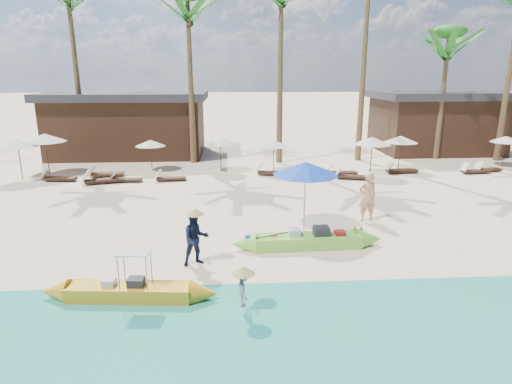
{
  "coord_description": "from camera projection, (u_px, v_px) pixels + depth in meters",
  "views": [
    {
      "loc": [
        -1.06,
        -13.06,
        5.56
      ],
      "look_at": [
        -0.1,
        2.0,
        1.36
      ],
      "focal_mm": 30.0,
      "sensor_mm": 36.0,
      "label": 1
    }
  ],
  "objects": [
    {
      "name": "wet_sand_strip",
      "position": [
        281.0,
        338.0,
        9.3
      ],
      "size": [
        240.0,
        4.5,
        0.01
      ],
      "primitive_type": "cube",
      "color": "tan",
      "rests_on": "ground"
    },
    {
      "name": "pavilion_east",
      "position": [
        435.0,
        121.0,
        31.2
      ],
      "size": [
        8.8,
        6.6,
        4.3
      ],
      "color": "#351F15",
      "rests_on": "ground"
    },
    {
      "name": "lounger_6_right",
      "position": [
        306.0,
        174.0,
        23.42
      ],
      "size": [
        1.93,
        0.91,
        0.63
      ],
      "rotation": [
        0.0,
        0.0,
        -0.19
      ],
      "color": "#351F15",
      "rests_on": "ground"
    },
    {
      "name": "vendor_yellow",
      "position": [
        243.0,
        289.0,
        10.12
      ],
      "size": [
        0.38,
        0.61,
        0.9
      ],
      "primitive_type": "imported",
      "rotation": [
        0.0,
        0.0,
        1.65
      ],
      "color": "gray",
      "rests_on": "ground"
    },
    {
      "name": "lounger_3_left",
      "position": [
        57.0,
        177.0,
        22.75
      ],
      "size": [
        1.81,
        0.68,
        0.6
      ],
      "rotation": [
        0.0,
        0.0,
        -0.08
      ],
      "color": "#351F15",
      "rests_on": "ground"
    },
    {
      "name": "lounger_7_left",
      "position": [
        339.0,
        172.0,
        24.07
      ],
      "size": [
        1.84,
        0.69,
        0.61
      ],
      "rotation": [
        0.0,
        0.0,
        -0.08
      ],
      "color": "#351F15",
      "rests_on": "ground"
    },
    {
      "name": "ground",
      "position": [
        263.0,
        248.0,
        14.11
      ],
      "size": [
        240.0,
        240.0,
        0.0
      ],
      "primitive_type": "plane",
      "color": "beige",
      "rests_on": "ground"
    },
    {
      "name": "lounger_6_left",
      "position": [
        270.0,
        172.0,
        24.06
      ],
      "size": [
        1.84,
        0.97,
        0.6
      ],
      "rotation": [
        0.0,
        0.0,
        -0.25
      ],
      "color": "#351F15",
      "rests_on": "ground"
    },
    {
      "name": "lounger_7_right",
      "position": [
        351.0,
        175.0,
        23.19
      ],
      "size": [
        1.9,
        1.03,
        0.62
      ],
      "rotation": [
        0.0,
        0.0,
        -0.27
      ],
      "color": "#351F15",
      "rests_on": "ground"
    },
    {
      "name": "resort_parasol_3",
      "position": [
        45.0,
        138.0,
        23.64
      ],
      "size": [
        2.27,
        2.27,
        2.34
      ],
      "color": "#351F15",
      "rests_on": "ground"
    },
    {
      "name": "palm_2",
      "position": [
        70.0,
        10.0,
        25.51
      ],
      "size": [
        2.08,
        2.08,
        11.33
      ],
      "color": "brown",
      "rests_on": "ground"
    },
    {
      "name": "blue_umbrella",
      "position": [
        306.0,
        168.0,
        15.14
      ],
      "size": [
        2.37,
        2.37,
        2.55
      ],
      "color": "#99999E",
      "rests_on": "ground"
    },
    {
      "name": "resort_parasol_6",
      "position": [
        273.0,
        143.0,
        24.42
      ],
      "size": [
        1.83,
        1.83,
        1.88
      ],
      "color": "#351F15",
      "rests_on": "ground"
    },
    {
      "name": "vendor_green",
      "position": [
        196.0,
        239.0,
        12.66
      ],
      "size": [
        0.96,
        0.85,
        1.64
      ],
      "primitive_type": "imported",
      "rotation": [
        0.0,
        0.0,
        0.33
      ],
      "color": "#121832",
      "rests_on": "ground"
    },
    {
      "name": "green_canoe",
      "position": [
        307.0,
        241.0,
        14.06
      ],
      "size": [
        5.63,
        0.85,
        0.72
      ],
      "rotation": [
        0.0,
        0.0,
        0.03
      ],
      "color": "#74D641",
      "rests_on": "ground"
    },
    {
      "name": "palm_6",
      "position": [
        448.0,
        49.0,
        26.96
      ],
      "size": [
        2.08,
        2.08,
        8.51
      ],
      "color": "brown",
      "rests_on": "ground"
    },
    {
      "name": "lounger_3_right",
      "position": [
        101.0,
        179.0,
        22.24
      ],
      "size": [
        2.09,
        1.1,
        0.68
      ],
      "rotation": [
        0.0,
        0.0,
        0.25
      ],
      "color": "#351F15",
      "rests_on": "ground"
    },
    {
      "name": "lounger_8_left",
      "position": [
        400.0,
        170.0,
        24.59
      ],
      "size": [
        1.82,
        0.57,
        0.62
      ],
      "rotation": [
        0.0,
        0.0,
        -0.01
      ],
      "color": "#351F15",
      "rests_on": "ground"
    },
    {
      "name": "resort_parasol_5",
      "position": [
        220.0,
        141.0,
        24.52
      ],
      "size": [
        1.96,
        1.96,
        2.02
      ],
      "color": "#351F15",
      "rests_on": "ground"
    },
    {
      "name": "lounger_9_right",
      "position": [
        487.0,
        169.0,
        24.91
      ],
      "size": [
        1.7,
        0.78,
        0.56
      ],
      "rotation": [
        0.0,
        0.0,
        0.17
      ],
      "color": "#351F15",
      "rests_on": "ground"
    },
    {
      "name": "yellow_canoe",
      "position": [
        129.0,
        292.0,
        10.84
      ],
      "size": [
        5.06,
        0.94,
        1.31
      ],
      "rotation": [
        0.0,
        0.0,
        -0.09
      ],
      "color": "gold",
      "rests_on": "ground"
    },
    {
      "name": "resort_parasol_4",
      "position": [
        150.0,
        143.0,
        24.82
      ],
      "size": [
        1.77,
        1.77,
        1.82
      ],
      "color": "#351F15",
      "rests_on": "ground"
    },
    {
      "name": "palm_4",
      "position": [
        281.0,
        5.0,
        25.18
      ],
      "size": [
        2.08,
        2.08,
        11.7
      ],
      "color": "brown",
      "rests_on": "ground"
    },
    {
      "name": "lounger_9_left",
      "position": [
        474.0,
        170.0,
        24.48
      ],
      "size": [
        1.68,
        0.63,
        0.56
      ],
      "rotation": [
        0.0,
        0.0,
        0.08
      ],
      "color": "#351F15",
      "rests_on": "ground"
    },
    {
      "name": "resort_parasol_7",
      "position": [
        372.0,
        141.0,
        23.73
      ],
      "size": [
        2.09,
        2.09,
        2.15
      ],
      "color": "#351F15",
      "rests_on": "ground"
    },
    {
      "name": "resort_parasol_8",
      "position": [
        401.0,
        139.0,
        25.07
      ],
      "size": [
        1.96,
        1.96,
        2.02
      ],
      "color": "#351F15",
      "rests_on": "ground"
    },
    {
      "name": "resort_parasol_9",
      "position": [
        506.0,
        139.0,
        25.9
      ],
      "size": [
        1.83,
        1.83,
        1.88
      ],
      "color": "#351F15",
      "rests_on": "ground"
    },
    {
      "name": "lounger_4_right",
      "position": [
        125.0,
        179.0,
        22.58
      ],
      "size": [
        1.63,
        0.56,
        0.55
      ],
      "rotation": [
        0.0,
        0.0,
        -0.04
      ],
      "color": "#351F15",
      "rests_on": "ground"
    },
    {
      "name": "tourist",
      "position": [
        367.0,
        197.0,
        16.41
      ],
      "size": [
        0.75,
        0.54,
        1.94
      ],
      "primitive_type": "imported",
      "rotation": [
        0.0,
        0.0,
        3.25
      ],
      "color": "tan",
      "rests_on": "ground"
    },
    {
      "name": "pavilion_west",
      "position": [
        129.0,
        123.0,
        29.86
      ],
      "size": [
        10.8,
        6.6,
        4.3
      ],
      "color": "#351F15",
      "rests_on": "ground"
    },
    {
      "name": "lounger_4_left",
      "position": [
        105.0,
        173.0,
        23.7
      ],
      "size": [
        1.87,
        0.69,
        0.62
      ],
      "rotation": [
        0.0,
        0.0,
        0.07
      ],
      "color": "#351F15",
      "rests_on": "ground"
    },
    {
      "name": "palm_3",
      "position": [
        188.0,
        20.0,
        25.33
      ],
      "size": [
        2.08,
        2.08,
        10.52
      ],
      "color": "brown",
      "rests_on": "ground"
    },
    {
      "name": "lounger_5_left",
      "position": [
        169.0,
        178.0,
        22.79
      ],
      "size": [
        1.66,
        0.65,
        0.55
      ],
      "rotation": [
        0.0,
        0.0,
        0.1
      ],
      "color": "#351F15",
      "rests_on": "ground"
    },
    {
      "name": "resort_parasol_2",
      "position": [
        17.0,
        143.0,
        22.71
      ],
      "size": [
        2.13,
        2.13,
        2.19
      ],
      "color": "#351F15",
      "rests_on": "ground"
    }
  ]
}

